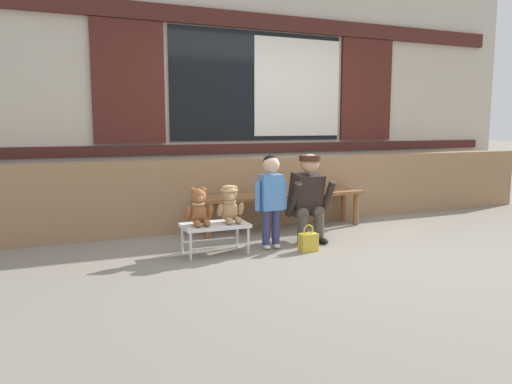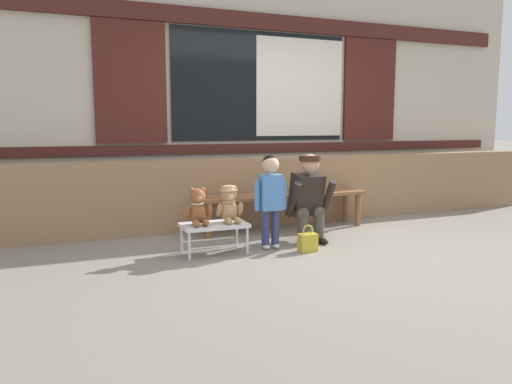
{
  "view_description": "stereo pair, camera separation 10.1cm",
  "coord_description": "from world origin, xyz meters",
  "px_view_note": "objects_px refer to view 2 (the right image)",
  "views": [
    {
      "loc": [
        -2.65,
        -4.2,
        1.26
      ],
      "look_at": [
        -0.6,
        0.55,
        0.55
      ],
      "focal_mm": 34.72,
      "sensor_mm": 36.0,
      "label": 1
    },
    {
      "loc": [
        -2.56,
        -4.24,
        1.26
      ],
      "look_at": [
        -0.6,
        0.55,
        0.55
      ],
      "focal_mm": 34.72,
      "sensor_mm": 36.0,
      "label": 2
    }
  ],
  "objects_px": {
    "wooden_bench_long": "(283,199)",
    "handbag_on_ground": "(308,242)",
    "teddy_bear_plain": "(198,208)",
    "small_display_bench": "(214,227)",
    "teddy_bear_with_hat": "(229,205)",
    "adult_crouching": "(308,197)",
    "child_standing": "(270,191)"
  },
  "relations": [
    {
      "from": "adult_crouching",
      "to": "teddy_bear_with_hat",
      "type": "bearing_deg",
      "value": -173.22
    },
    {
      "from": "wooden_bench_long",
      "to": "child_standing",
      "type": "distance_m",
      "value": 0.97
    },
    {
      "from": "teddy_bear_with_hat",
      "to": "child_standing",
      "type": "distance_m",
      "value": 0.45
    },
    {
      "from": "small_display_bench",
      "to": "child_standing",
      "type": "bearing_deg",
      "value": -2.63
    },
    {
      "from": "teddy_bear_plain",
      "to": "small_display_bench",
      "type": "bearing_deg",
      "value": -0.51
    },
    {
      "from": "wooden_bench_long",
      "to": "handbag_on_ground",
      "type": "relative_size",
      "value": 7.72
    },
    {
      "from": "teddy_bear_with_hat",
      "to": "child_standing",
      "type": "bearing_deg",
      "value": -3.89
    },
    {
      "from": "teddy_bear_plain",
      "to": "teddy_bear_with_hat",
      "type": "bearing_deg",
      "value": 0.13
    },
    {
      "from": "small_display_bench",
      "to": "teddy_bear_plain",
      "type": "xyz_separation_m",
      "value": [
        -0.16,
        0.0,
        0.2
      ]
    },
    {
      "from": "teddy_bear_plain",
      "to": "adult_crouching",
      "type": "bearing_deg",
      "value": 5.1
    },
    {
      "from": "child_standing",
      "to": "small_display_bench",
      "type": "bearing_deg",
      "value": 177.37
    },
    {
      "from": "teddy_bear_with_hat",
      "to": "handbag_on_ground",
      "type": "bearing_deg",
      "value": -21.28
    },
    {
      "from": "wooden_bench_long",
      "to": "handbag_on_ground",
      "type": "distance_m",
      "value": 1.1
    },
    {
      "from": "wooden_bench_long",
      "to": "small_display_bench",
      "type": "xyz_separation_m",
      "value": [
        -1.1,
        -0.76,
        -0.11
      ]
    },
    {
      "from": "teddy_bear_plain",
      "to": "teddy_bear_with_hat",
      "type": "height_order",
      "value": "same"
    },
    {
      "from": "child_standing",
      "to": "adult_crouching",
      "type": "relative_size",
      "value": 1.01
    },
    {
      "from": "wooden_bench_long",
      "to": "teddy_bear_with_hat",
      "type": "bearing_deg",
      "value": -141.22
    },
    {
      "from": "small_display_bench",
      "to": "handbag_on_ground",
      "type": "height_order",
      "value": "small_display_bench"
    },
    {
      "from": "wooden_bench_long",
      "to": "child_standing",
      "type": "xyz_separation_m",
      "value": [
        -0.51,
        -0.79,
        0.22
      ]
    },
    {
      "from": "wooden_bench_long",
      "to": "adult_crouching",
      "type": "height_order",
      "value": "adult_crouching"
    },
    {
      "from": "teddy_bear_plain",
      "to": "wooden_bench_long",
      "type": "bearing_deg",
      "value": 30.98
    },
    {
      "from": "handbag_on_ground",
      "to": "teddy_bear_with_hat",
      "type": "bearing_deg",
      "value": 158.72
    },
    {
      "from": "wooden_bench_long",
      "to": "teddy_bear_plain",
      "type": "xyz_separation_m",
      "value": [
        -1.26,
        -0.76,
        0.09
      ]
    },
    {
      "from": "small_display_bench",
      "to": "handbag_on_ground",
      "type": "relative_size",
      "value": 2.35
    },
    {
      "from": "teddy_bear_plain",
      "to": "handbag_on_ground",
      "type": "relative_size",
      "value": 1.34
    },
    {
      "from": "teddy_bear_with_hat",
      "to": "small_display_bench",
      "type": "bearing_deg",
      "value": -179.23
    },
    {
      "from": "adult_crouching",
      "to": "handbag_on_ground",
      "type": "distance_m",
      "value": 0.59
    },
    {
      "from": "handbag_on_ground",
      "to": "child_standing",
      "type": "bearing_deg",
      "value": 139.53
    },
    {
      "from": "adult_crouching",
      "to": "handbag_on_ground",
      "type": "height_order",
      "value": "adult_crouching"
    },
    {
      "from": "small_display_bench",
      "to": "adult_crouching",
      "type": "distance_m",
      "value": 1.12
    },
    {
      "from": "teddy_bear_with_hat",
      "to": "adult_crouching",
      "type": "distance_m",
      "value": 0.94
    },
    {
      "from": "adult_crouching",
      "to": "child_standing",
      "type": "bearing_deg",
      "value": -164.56
    }
  ]
}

